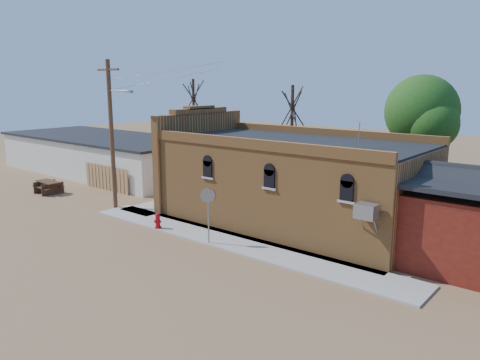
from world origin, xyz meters
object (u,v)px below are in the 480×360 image
Objects in this scene: stop_sign at (208,201)px; picnic_table at (48,185)px; trash_barrel at (202,193)px; brick_bar at (287,181)px; utility_pole at (112,132)px; fire_hydrant at (158,221)px.

picnic_table is at bearing 156.13° from stop_sign.
stop_sign is 3.13× the size of trash_barrel.
brick_bar is 10.96m from utility_pole.
fire_hydrant is 0.30× the size of stop_sign.
utility_pole is at bearing -121.10° from trash_barrel.
stop_sign is at bearing -43.79° from trash_barrel.
trash_barrel is at bearing 93.99° from fire_hydrant.
brick_bar is 20.10× the size of fire_hydrant.
picnic_table is (-16.07, 0.65, -1.60)m from stop_sign.
utility_pole is at bearing -156.31° from brick_bar.
brick_bar is 7.68× the size of picnic_table.
brick_bar is 1.82× the size of utility_pole.
trash_barrel is (-2.47, 5.92, 0.03)m from fire_hydrant.
utility_pole is 8.24m from picnic_table.
brick_bar reaches higher than trash_barrel.
utility_pole reaches higher than brick_bar.
utility_pole is at bearing 7.04° from picnic_table.
fire_hydrant is at bearing -12.76° from utility_pole.
stop_sign reaches higher than trash_barrel.
brick_bar reaches higher than picnic_table.
fire_hydrant is 0.38× the size of picnic_table.
trash_barrel is 11.22m from picnic_table.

